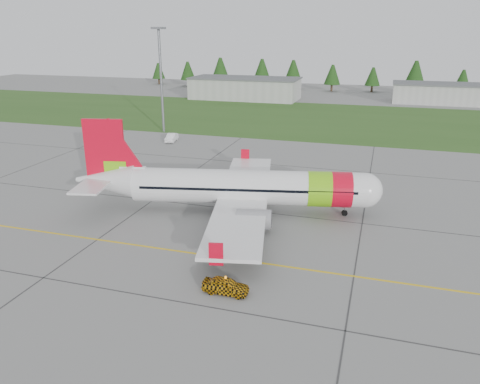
% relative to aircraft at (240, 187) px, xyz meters
% --- Properties ---
extents(ground, '(320.00, 320.00, 0.00)m').
position_rel_aircraft_xyz_m(ground, '(3.56, -19.29, -3.04)').
color(ground, gray).
rests_on(ground, ground).
extents(aircraft, '(34.38, 32.22, 10.53)m').
position_rel_aircraft_xyz_m(aircraft, '(0.00, 0.00, 0.00)').
color(aircraft, white).
rests_on(aircraft, ground).
extents(follow_me_car, '(1.29, 1.52, 3.76)m').
position_rel_aircraft_xyz_m(follow_me_car, '(4.01, -16.98, -1.16)').
color(follow_me_car, '#EBA50D').
rests_on(follow_me_car, ground).
extents(service_van, '(1.80, 1.73, 4.50)m').
position_rel_aircraft_xyz_m(service_van, '(-23.03, 30.85, -0.79)').
color(service_van, white).
rests_on(service_van, ground).
extents(grass_strip, '(320.00, 50.00, 0.03)m').
position_rel_aircraft_xyz_m(grass_strip, '(3.56, 62.71, -3.02)').
color(grass_strip, '#30561E').
rests_on(grass_strip, ground).
extents(taxi_guideline, '(120.00, 0.25, 0.02)m').
position_rel_aircraft_xyz_m(taxi_guideline, '(3.56, -11.29, -3.02)').
color(taxi_guideline, gold).
rests_on(taxi_guideline, ground).
extents(hangar_west, '(32.00, 14.00, 6.00)m').
position_rel_aircraft_xyz_m(hangar_west, '(-26.44, 90.71, -0.04)').
color(hangar_west, '#A8A8A3').
rests_on(hangar_west, ground).
extents(hangar_east, '(24.00, 12.00, 5.20)m').
position_rel_aircraft_xyz_m(hangar_east, '(28.56, 98.71, -0.44)').
color(hangar_east, '#A8A8A3').
rests_on(hangar_east, ground).
extents(floodlight_mast, '(0.50, 0.50, 20.00)m').
position_rel_aircraft_xyz_m(floodlight_mast, '(-28.44, 38.71, 6.96)').
color(floodlight_mast, slate).
rests_on(floodlight_mast, ground).
extents(treeline, '(160.00, 8.00, 10.00)m').
position_rel_aircraft_xyz_m(treeline, '(3.56, 118.71, 1.96)').
color(treeline, '#1C3F14').
rests_on(treeline, ground).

